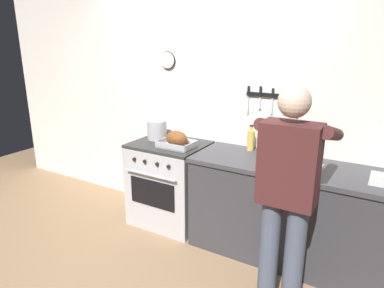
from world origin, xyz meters
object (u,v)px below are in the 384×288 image
(cutting_board, at_px, (299,166))
(bottle_olive_oil, at_px, (311,147))
(stock_pot, at_px, (157,130))
(bottle_cooking_oil, at_px, (251,140))
(roasting_pan, at_px, (177,140))
(stove, at_px, (170,183))
(bottle_soy_sauce, at_px, (261,142))
(bottle_vinegar, at_px, (292,151))
(person_cook, at_px, (288,189))

(cutting_board, height_order, bottle_olive_oil, bottle_olive_oil)
(stock_pot, distance_m, bottle_olive_oil, 1.59)
(bottle_cooking_oil, bearing_deg, roasting_pan, -157.10)
(stock_pot, bearing_deg, stove, -19.30)
(cutting_board, bearing_deg, bottle_soy_sauce, 147.05)
(roasting_pan, relative_size, bottle_vinegar, 1.52)
(stove, relative_size, person_cook, 0.54)
(stock_pot, distance_m, cutting_board, 1.56)
(roasting_pan, bearing_deg, cutting_board, 2.09)
(bottle_cooking_oil, xyz_separation_m, bottle_olive_oil, (0.55, 0.04, 0.00))
(cutting_board, distance_m, bottle_vinegar, 0.16)
(cutting_board, relative_size, bottle_cooking_oil, 1.43)
(stock_pot, distance_m, bottle_cooking_oil, 1.03)
(stove, xyz_separation_m, bottle_vinegar, (1.25, 0.06, 0.55))
(stove, relative_size, bottle_olive_oil, 3.49)
(bottle_vinegar, bearing_deg, stock_pot, 179.66)
(stove, height_order, bottle_cooking_oil, bottle_cooking_oil)
(person_cook, height_order, cutting_board, person_cook)
(bottle_olive_oil, bearing_deg, person_cook, -87.01)
(bottle_vinegar, distance_m, bottle_soy_sauce, 0.39)
(person_cook, xyz_separation_m, bottle_soy_sauce, (-0.51, 0.90, 0.04))
(roasting_pan, bearing_deg, person_cook, -24.14)
(stock_pot, xyz_separation_m, bottle_cooking_oil, (1.02, 0.13, 0.00))
(roasting_pan, distance_m, bottle_cooking_oil, 0.73)
(bottle_vinegar, bearing_deg, roasting_pan, -172.71)
(bottle_vinegar, xyz_separation_m, bottle_soy_sauce, (-0.34, 0.18, -0.01))
(cutting_board, bearing_deg, bottle_vinegar, 134.17)
(stock_pot, bearing_deg, bottle_olive_oil, 6.19)
(stock_pot, bearing_deg, roasting_pan, -23.11)
(person_cook, relative_size, stock_pot, 7.91)
(bottle_cooking_oil, distance_m, bottle_vinegar, 0.46)
(roasting_pan, relative_size, bottle_cooking_oil, 1.40)
(bottle_cooking_oil, bearing_deg, stock_pot, -172.53)
(stove, distance_m, stock_pot, 0.59)
(bottle_vinegar, height_order, bottle_soy_sauce, bottle_vinegar)
(bottle_cooking_oil, bearing_deg, bottle_vinegar, -18.26)
(person_cook, height_order, roasting_pan, person_cook)
(bottle_cooking_oil, relative_size, bottle_soy_sauce, 1.19)
(person_cook, bearing_deg, roasting_pan, 57.23)
(bottle_olive_oil, xyz_separation_m, bottle_soy_sauce, (-0.46, 0.00, -0.02))
(stock_pot, bearing_deg, bottle_soy_sauce, 8.93)
(cutting_board, xyz_separation_m, bottle_vinegar, (-0.09, 0.10, 0.09))
(roasting_pan, relative_size, cutting_board, 0.98)
(stove, distance_m, bottle_soy_sauce, 1.09)
(bottle_olive_oil, bearing_deg, bottle_soy_sauce, 179.48)
(bottle_olive_oil, bearing_deg, bottle_vinegar, -124.11)
(stock_pot, xyz_separation_m, bottle_soy_sauce, (1.12, 0.18, -0.02))
(stove, xyz_separation_m, bottle_olive_oil, (1.37, 0.24, 0.56))
(stove, bearing_deg, bottle_cooking_oil, 14.07)
(roasting_pan, bearing_deg, stove, 151.97)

